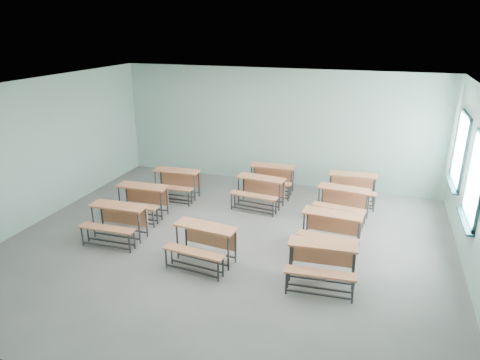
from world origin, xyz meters
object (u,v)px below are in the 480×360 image
object	(u,v)px
desk_unit_r2c0	(175,180)
desk_unit_r3c2	(352,184)
desk_unit_r2c2	(343,199)
desk_unit_r0c2	(322,258)
desk_unit_r0c1	(203,240)
desk_unit_r0c0	(117,218)
desk_unit_r3c1	(272,175)
desk_unit_r2c1	(259,188)
desk_unit_r1c2	(331,226)
desk_unit_r1c0	(141,197)

from	to	relation	value
desk_unit_r2c0	desk_unit_r3c2	bearing A→B (deg)	11.61
desk_unit_r2c2	desk_unit_r3c2	distance (m)	1.08
desk_unit_r0c2	desk_unit_r2c0	world-z (taller)	same
desk_unit_r0c1	desk_unit_r0c2	xyz separation A→B (m)	(2.21, 0.03, 0.00)
desk_unit_r0c2	desk_unit_r3c2	bearing A→B (deg)	82.56
desk_unit_r2c0	desk_unit_r0c0	bearing A→B (deg)	-96.07
desk_unit_r0c2	desk_unit_r3c1	bearing A→B (deg)	111.47
desk_unit_r2c0	desk_unit_r2c1	distance (m)	2.22
desk_unit_r2c1	desk_unit_r3c2	bearing A→B (deg)	30.35
desk_unit_r1c2	desk_unit_r2c2	bearing A→B (deg)	90.29
desk_unit_r0c0	desk_unit_r2c2	world-z (taller)	same
desk_unit_r1c0	desk_unit_r3c1	distance (m)	3.50
desk_unit_r2c1	desk_unit_r3c2	xyz separation A→B (m)	(2.15, 0.99, 0.00)
desk_unit_r2c1	desk_unit_r1c2	bearing A→B (deg)	-33.31
desk_unit_r0c2	desk_unit_r3c1	world-z (taller)	same
desk_unit_r1c0	desk_unit_r1c2	distance (m)	4.42
desk_unit_r1c2	desk_unit_r3c2	bearing A→B (deg)	88.66
desk_unit_r0c0	desk_unit_r2c2	size ratio (longest dim) A/B	0.96
desk_unit_r2c0	desk_unit_r1c0	bearing A→B (deg)	-104.03
desk_unit_r0c0	desk_unit_r0c1	distance (m)	2.12
desk_unit_r3c2	desk_unit_r0c1	bearing A→B (deg)	-125.74
desk_unit_r0c0	desk_unit_r0c1	xyz separation A→B (m)	(2.10, -0.30, 0.00)
desk_unit_r0c0	desk_unit_r3c1	world-z (taller)	same
desk_unit_r2c1	desk_unit_r0c1	bearing A→B (deg)	-89.07
desk_unit_r1c0	desk_unit_r3c2	size ratio (longest dim) A/B	0.98
desk_unit_r1c2	desk_unit_r0c0	bearing A→B (deg)	-163.52
desk_unit_r0c0	desk_unit_r0c1	world-z (taller)	same
desk_unit_r1c0	desk_unit_r0c2	bearing A→B (deg)	-20.22
desk_unit_r0c2	desk_unit_r2c0	bearing A→B (deg)	142.02
desk_unit_r3c2	desk_unit_r0c0	bearing A→B (deg)	-145.54
desk_unit_r1c2	desk_unit_r2c0	distance (m)	4.41
desk_unit_r0c0	desk_unit_r2c2	bearing A→B (deg)	27.87
desk_unit_r0c2	desk_unit_r0c1	bearing A→B (deg)	175.86
desk_unit_r2c1	desk_unit_r2c0	bearing A→B (deg)	-170.18
desk_unit_r1c0	desk_unit_r1c2	world-z (taller)	same
desk_unit_r0c0	desk_unit_r3c2	world-z (taller)	same
desk_unit_r0c2	desk_unit_r1c2	size ratio (longest dim) A/B	1.02
desk_unit_r3c1	desk_unit_r2c1	bearing A→B (deg)	-95.65
desk_unit_r1c2	desk_unit_r2c2	world-z (taller)	same
desk_unit_r0c1	desk_unit_r2c1	bearing A→B (deg)	90.69
desk_unit_r0c2	desk_unit_r3c2	xyz separation A→B (m)	(0.17, 3.89, 0.00)
desk_unit_r0c0	desk_unit_r1c2	world-z (taller)	same
desk_unit_r1c0	desk_unit_r3c2	xyz separation A→B (m)	(4.61, 2.45, 0.00)
desk_unit_r0c1	desk_unit_r3c1	world-z (taller)	same
desk_unit_r0c1	desk_unit_r2c1	world-z (taller)	same
desk_unit_r1c2	desk_unit_r3c1	xyz separation A→B (m)	(-1.91, 2.57, 0.00)
desk_unit_r0c1	desk_unit_r0c0	bearing A→B (deg)	177.11
desk_unit_r2c0	desk_unit_r2c1	xyz separation A→B (m)	(2.21, 0.16, 0.00)
desk_unit_r3c1	desk_unit_r1c2	bearing A→B (deg)	-56.26
desk_unit_r1c0	desk_unit_r2c2	world-z (taller)	same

